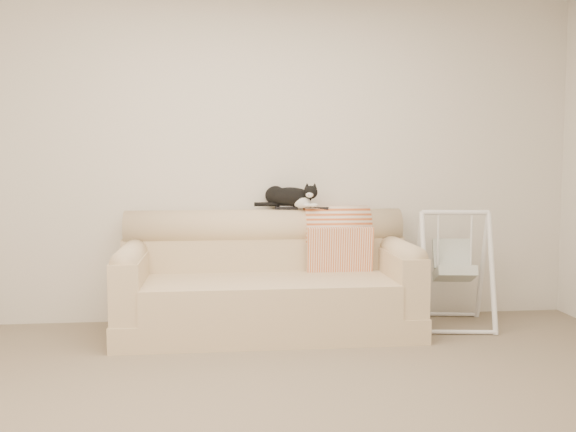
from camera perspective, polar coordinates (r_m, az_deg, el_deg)
The scene contains 8 objects.
ground_plane at distance 3.42m, azimuth 0.90°, elevation -17.10°, with size 5.00×5.00×0.00m, color #746652.
room_shell at distance 3.17m, azimuth 0.94°, elevation 9.37°, with size 5.04×4.04×2.60m.
sofa at distance 4.86m, azimuth -1.84°, elevation -6.09°, with size 2.20×0.93×0.90m.
remote_a at distance 5.05m, azimuth -0.14°, elevation 0.73°, with size 0.18×0.06×0.03m.
remote_b at distance 5.04m, azimuth 2.68°, elevation 0.69°, with size 0.18×0.10×0.02m.
tuxedo_cat at distance 5.06m, azimuth 0.16°, elevation 1.73°, with size 0.51×0.35×0.20m.
throw_blanket at distance 5.10m, azimuth 4.35°, elevation -1.32°, with size 0.51×0.38×0.58m.
baby_swing at distance 5.15m, azimuth 14.52°, elevation -4.48°, with size 0.63×0.66×0.91m.
Camera 1 is at (-0.40, -3.14, 1.29)m, focal length 40.00 mm.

